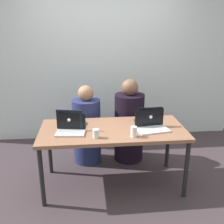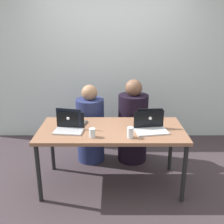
% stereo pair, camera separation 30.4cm
% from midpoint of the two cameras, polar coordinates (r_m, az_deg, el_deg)
% --- Properties ---
extents(ground_plane, '(12.00, 12.00, 0.00)m').
position_cam_midpoint_polar(ground_plane, '(3.43, 2.63, -15.31)').
color(ground_plane, '#392F34').
extents(back_wall, '(4.50, 0.10, 2.56)m').
position_cam_midpoint_polar(back_wall, '(4.43, 2.05, 10.45)').
color(back_wall, silver).
rests_on(back_wall, ground).
extents(desk, '(1.70, 0.79, 0.75)m').
position_cam_midpoint_polar(desk, '(3.10, 2.82, -4.78)').
color(desk, '#875C43').
rests_on(desk, ground).
extents(person_on_left, '(0.48, 0.48, 1.13)m').
position_cam_midpoint_polar(person_on_left, '(3.76, -2.29, -3.47)').
color(person_on_left, navy).
rests_on(person_on_left, ground).
extents(person_on_right, '(0.52, 0.52, 1.20)m').
position_cam_midpoint_polar(person_on_right, '(3.77, 6.97, -3.00)').
color(person_on_right, black).
rests_on(person_on_right, ground).
extents(laptop_back_left, '(0.35, 0.31, 0.24)m').
position_cam_midpoint_polar(laptop_back_left, '(3.16, -5.96, -2.14)').
color(laptop_back_left, '#3D3C37').
rests_on(laptop_back_left, desk).
extents(laptop_front_left, '(0.34, 0.25, 0.20)m').
position_cam_midpoint_polar(laptop_front_left, '(3.02, -6.32, -3.35)').
color(laptop_front_left, '#B0B1B6').
rests_on(laptop_front_left, desk).
extents(laptop_front_right, '(0.39, 0.29, 0.22)m').
position_cam_midpoint_polar(laptop_front_right, '(3.05, 11.36, -3.29)').
color(laptop_front_right, silver).
rests_on(laptop_front_right, desk).
extents(laptop_back_right, '(0.30, 0.29, 0.24)m').
position_cam_midpoint_polar(laptop_back_right, '(3.19, 10.78, -2.12)').
color(laptop_back_right, '#383636').
rests_on(laptop_back_right, desk).
extents(water_glass_left, '(0.07, 0.07, 0.10)m').
position_cam_midpoint_polar(water_glass_left, '(2.84, -1.13, -4.74)').
color(water_glass_left, silver).
rests_on(water_glass_left, desk).
extents(water_glass_right, '(0.07, 0.07, 0.12)m').
position_cam_midpoint_polar(water_glass_right, '(2.84, 7.21, -4.67)').
color(water_glass_right, white).
rests_on(water_glass_right, desk).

